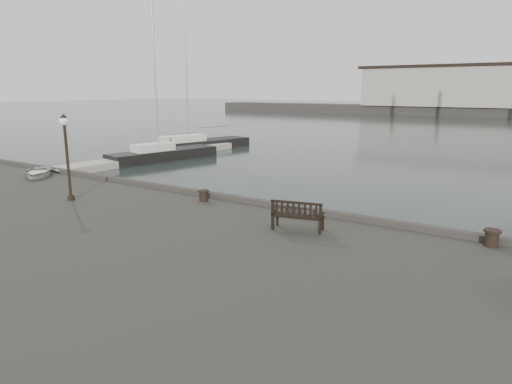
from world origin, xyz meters
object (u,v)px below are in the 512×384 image
lamp_post (66,145)px  yacht_b (194,147)px  bollard_left (204,196)px  bench (298,221)px  yacht_c (164,157)px  bollard_right (492,238)px  dinghy (38,172)px

lamp_post → yacht_b: size_ratio=0.20×
bollard_left → yacht_b: yacht_b is taller
bench → yacht_c: bearing=130.0°
bollard_left → bollard_right: (9.40, 0.33, 0.02)m
dinghy → yacht_b: (-8.68, 20.87, -1.55)m
lamp_post → dinghy: bearing=159.7°
bollard_left → bollard_right: bollard_right is taller
yacht_c → bollard_right: bearing=-16.6°
dinghy → yacht_b: size_ratio=0.15×
bollard_right → yacht_c: size_ratio=0.04×
bench → bollard_right: bench is taller
yacht_c → lamp_post: bearing=-43.2°
bench → bollard_right: 5.11m
bench → lamp_post: bearing=175.4°
lamp_post → yacht_b: yacht_b is taller
dinghy → yacht_b: bearing=67.5°
dinghy → yacht_c: bearing=68.4°
yacht_b → lamp_post: bearing=-45.1°
yacht_c → bollard_left: bearing=-29.7°
lamp_post → yacht_c: (-11.57, 16.39, -3.34)m
bench → yacht_b: bearing=123.1°
bollard_left → dinghy: size_ratio=0.18×
lamp_post → bollard_right: bearing=12.0°
bollard_right → yacht_c: (-25.17, 13.50, -1.54)m
bench → lamp_post: size_ratio=0.50×
lamp_post → yacht_c: yacht_c is taller
yacht_b → dinghy: bearing=-54.0°
dinghy → yacht_b: 22.66m
bollard_right → dinghy: 18.91m
bench → bollard_left: 4.68m
bollard_left → dinghy: (-9.49, -0.60, 0.03)m
bench → dinghy: bench is taller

